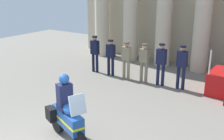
# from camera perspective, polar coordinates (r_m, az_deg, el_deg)

# --- Properties ---
(officer_in_row_0) EXTENTS (0.39, 0.24, 1.72)m
(officer_in_row_0) POSITION_cam_1_polar(r_m,az_deg,el_deg) (12.87, -3.55, 3.95)
(officer_in_row_0) COLOR black
(officer_in_row_0) RESTS_ON ground_plane
(officer_in_row_1) EXTENTS (0.39, 0.24, 1.63)m
(officer_in_row_1) POSITION_cam_1_polar(r_m,az_deg,el_deg) (12.37, -0.27, 3.20)
(officer_in_row_1) COLOR black
(officer_in_row_1) RESTS_ON ground_plane
(officer_in_row_2) EXTENTS (0.39, 0.24, 1.64)m
(officer_in_row_2) POSITION_cam_1_polar(r_m,az_deg,el_deg) (11.94, 2.99, 2.66)
(officer_in_row_2) COLOR #847A5B
(officer_in_row_2) RESTS_ON ground_plane
(officer_in_row_3) EXTENTS (0.39, 0.24, 1.65)m
(officer_in_row_3) POSITION_cam_1_polar(r_m,az_deg,el_deg) (11.55, 6.66, 2.10)
(officer_in_row_3) COLOR #7A7056
(officer_in_row_3) RESTS_ON ground_plane
(officer_in_row_4) EXTENTS (0.39, 0.24, 1.74)m
(officer_in_row_4) POSITION_cam_1_polar(r_m,az_deg,el_deg) (11.26, 10.12, 1.82)
(officer_in_row_4) COLOR #141938
(officer_in_row_4) RESTS_ON ground_plane
(officer_in_row_5) EXTENTS (0.39, 0.24, 1.76)m
(officer_in_row_5) POSITION_cam_1_polar(r_m,az_deg,el_deg) (11.02, 14.23, 1.26)
(officer_in_row_5) COLOR #141938
(officer_in_row_5) RESTS_ON ground_plane
(motorcycle_with_rider) EXTENTS (1.98, 1.03, 1.90)m
(motorcycle_with_rider) POSITION_cam_1_polar(r_m,az_deg,el_deg) (7.26, -9.38, -9.17)
(motorcycle_with_rider) COLOR black
(motorcycle_with_rider) RESTS_ON ground_plane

